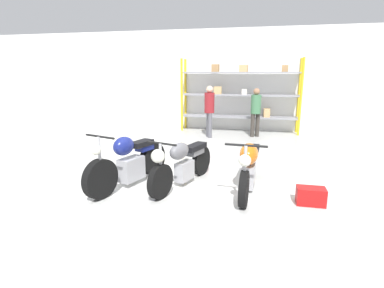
% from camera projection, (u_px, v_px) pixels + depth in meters
% --- Properties ---
extents(ground_plane, '(30.00, 30.00, 0.00)m').
position_uv_depth(ground_plane, '(187.00, 185.00, 5.61)').
color(ground_plane, silver).
extents(back_wall, '(30.00, 0.08, 3.60)m').
position_uv_depth(back_wall, '(225.00, 80.00, 10.90)').
color(back_wall, white).
rests_on(back_wall, ground_plane).
extents(shelving_rack, '(4.14, 0.63, 2.56)m').
position_uv_depth(shelving_rack, '(240.00, 93.00, 10.53)').
color(shelving_rack, gold).
rests_on(shelving_rack, ground_plane).
extents(motorcycle_blue, '(0.89, 2.02, 1.06)m').
position_uv_depth(motorcycle_blue, '(129.00, 162.00, 5.51)').
color(motorcycle_blue, black).
rests_on(motorcycle_blue, ground_plane).
extents(motorcycle_grey, '(0.84, 1.95, 0.95)m').
position_uv_depth(motorcycle_grey, '(182.00, 162.00, 5.49)').
color(motorcycle_grey, black).
rests_on(motorcycle_grey, ground_plane).
extents(motorcycle_orange, '(0.65, 2.07, 0.99)m').
position_uv_depth(motorcycle_orange, '(249.00, 165.00, 5.29)').
color(motorcycle_orange, black).
rests_on(motorcycle_orange, ground_plane).
extents(person_browsing, '(0.44, 0.44, 1.58)m').
position_uv_depth(person_browsing, '(256.00, 109.00, 9.73)').
color(person_browsing, '#38332D').
rests_on(person_browsing, ground_plane).
extents(person_near_rack, '(0.43, 0.43, 1.66)m').
position_uv_depth(person_near_rack, '(209.00, 107.00, 9.63)').
color(person_near_rack, '#595960').
rests_on(person_near_rack, ground_plane).
extents(toolbox, '(0.44, 0.26, 0.28)m').
position_uv_depth(toolbox, '(311.00, 196.00, 4.75)').
color(toolbox, red).
rests_on(toolbox, ground_plane).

